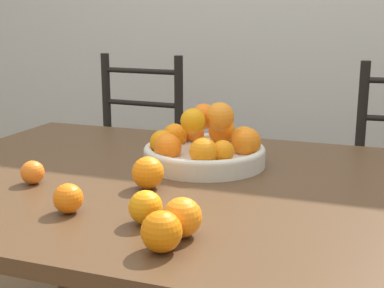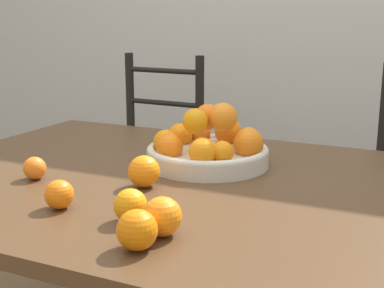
{
  "view_description": "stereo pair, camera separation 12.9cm",
  "coord_description": "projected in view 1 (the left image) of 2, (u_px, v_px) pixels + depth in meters",
  "views": [
    {
      "loc": [
        0.5,
        -1.25,
        1.18
      ],
      "look_at": [
        0.03,
        0.05,
        0.85
      ],
      "focal_mm": 50.0,
      "sensor_mm": 36.0,
      "label": 1
    },
    {
      "loc": [
        0.62,
        -1.2,
        1.18
      ],
      "look_at": [
        0.03,
        0.05,
        0.85
      ],
      "focal_mm": 50.0,
      "sensor_mm": 36.0,
      "label": 2
    }
  ],
  "objects": [
    {
      "name": "orange_loose_0",
      "position": [
        68.0,
        198.0,
        1.16
      ],
      "size": [
        0.07,
        0.07,
        0.07
      ],
      "color": "orange",
      "rests_on": "dining_table"
    },
    {
      "name": "orange_loose_5",
      "position": [
        146.0,
        207.0,
        1.1
      ],
      "size": [
        0.07,
        0.07,
        0.07
      ],
      "color": "orange",
      "rests_on": "dining_table"
    },
    {
      "name": "orange_loose_2",
      "position": [
        162.0,
        232.0,
        0.96
      ],
      "size": [
        0.08,
        0.08,
        0.08
      ],
      "color": "orange",
      "rests_on": "dining_table"
    },
    {
      "name": "dining_table",
      "position": [
        174.0,
        212.0,
        1.43
      ],
      "size": [
        1.49,
        1.08,
        0.76
      ],
      "color": "#4C331E",
      "rests_on": "ground_plane"
    },
    {
      "name": "orange_loose_3",
      "position": [
        33.0,
        172.0,
        1.36
      ],
      "size": [
        0.06,
        0.06,
        0.06
      ],
      "color": "orange",
      "rests_on": "dining_table"
    },
    {
      "name": "orange_loose_4",
      "position": [
        148.0,
        173.0,
        1.32
      ],
      "size": [
        0.08,
        0.08,
        0.08
      ],
      "color": "orange",
      "rests_on": "dining_table"
    },
    {
      "name": "orange_loose_1",
      "position": [
        182.0,
        217.0,
        1.03
      ],
      "size": [
        0.08,
        0.08,
        0.08
      ],
      "color": "orange",
      "rests_on": "dining_table"
    },
    {
      "name": "fruit_bowl",
      "position": [
        205.0,
        147.0,
        1.53
      ],
      "size": [
        0.35,
        0.35,
        0.18
      ],
      "color": "beige",
      "rests_on": "dining_table"
    },
    {
      "name": "chair_left",
      "position": [
        129.0,
        173.0,
        2.45
      ],
      "size": [
        0.44,
        0.42,
        1.01
      ],
      "rotation": [
        0.0,
        0.0,
        -0.04
      ],
      "color": "black",
      "rests_on": "ground_plane"
    }
  ]
}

